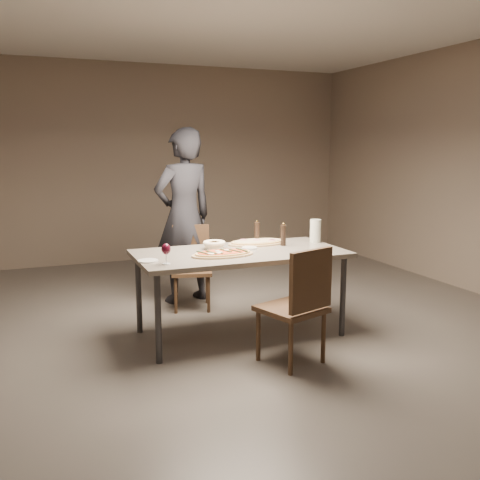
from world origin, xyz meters
name	(u,v)px	position (x,y,z in m)	size (l,w,h in m)	color
room	(240,176)	(0.00, 0.00, 1.40)	(7.00, 7.00, 7.00)	#58524C
dining_table	(240,258)	(0.00, 0.00, 0.69)	(1.80, 0.90, 0.75)	slate
zucchini_pizza	(223,254)	(-0.20, -0.11, 0.77)	(0.53, 0.30, 0.05)	tan
ham_pizza	(257,242)	(0.28, 0.27, 0.77)	(0.57, 0.31, 0.04)	tan
bread_basket	(214,244)	(-0.17, 0.19, 0.79)	(0.20, 0.20, 0.07)	beige
oil_dish	(249,248)	(0.12, 0.07, 0.76)	(0.14, 0.14, 0.02)	white
pepper_mill_left	(257,232)	(0.33, 0.38, 0.85)	(0.05, 0.05, 0.21)	black
pepper_mill_right	(283,235)	(0.47, 0.11, 0.85)	(0.05, 0.05, 0.21)	black
carafe	(315,231)	(0.83, 0.15, 0.86)	(0.10, 0.10, 0.22)	silver
wine_glass	(166,250)	(-0.72, -0.26, 0.86)	(0.07, 0.07, 0.16)	silver
side_plate	(148,261)	(-0.83, -0.11, 0.76)	(0.16, 0.16, 0.01)	white
chair_near	(300,300)	(0.16, -0.80, 0.51)	(0.54, 0.54, 0.91)	#422C1B
chair_far	(191,262)	(-0.15, 0.98, 0.47)	(0.49, 0.49, 0.84)	#422C1B
diner	(184,216)	(-0.16, 1.20, 0.92)	(0.67, 0.44, 1.84)	black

